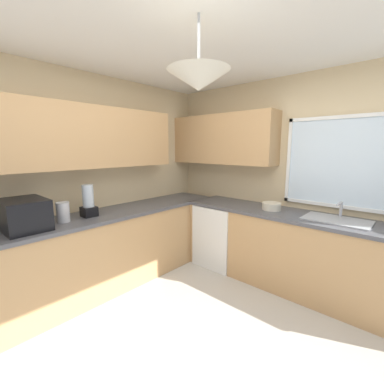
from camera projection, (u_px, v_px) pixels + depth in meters
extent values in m
plane|color=#B7B2A8|center=(197.00, 353.00, 2.13)|extent=(8.19, 8.19, 0.00)
cube|color=beige|center=(294.00, 179.00, 3.30)|extent=(3.77, 0.06, 2.56)
cube|color=beige|center=(83.00, 181.00, 3.14)|extent=(0.06, 3.84, 2.56)
cube|color=white|center=(199.00, 8.00, 1.69)|extent=(3.77, 3.84, 0.06)
cube|color=silver|center=(349.00, 163.00, 2.83)|extent=(1.28, 0.02, 0.96)
cube|color=white|center=(353.00, 116.00, 2.74)|extent=(1.36, 0.04, 0.04)
cube|color=white|center=(344.00, 207.00, 2.91)|extent=(1.36, 0.04, 0.04)
cube|color=white|center=(289.00, 161.00, 3.26)|extent=(0.04, 0.04, 1.04)
cube|color=tan|center=(70.00, 137.00, 2.78)|extent=(0.32, 2.61, 0.70)
cube|color=tan|center=(222.00, 140.00, 3.73)|extent=(1.64, 0.32, 0.70)
cylinder|color=#B7B7BC|center=(199.00, 42.00, 1.72)|extent=(0.02, 0.02, 0.35)
cone|color=silver|center=(199.00, 80.00, 1.77)|extent=(0.44, 0.44, 0.14)
cube|color=tan|center=(102.00, 253.00, 3.06)|extent=(0.62, 3.42, 0.88)
cube|color=#4C4C51|center=(99.00, 216.00, 2.98)|extent=(0.65, 3.45, 0.04)
cube|color=tan|center=(296.00, 253.00, 3.05)|extent=(2.83, 0.62, 0.88)
cube|color=#4C4C51|center=(299.00, 216.00, 2.98)|extent=(2.86, 0.65, 0.04)
cube|color=white|center=(221.00, 234.00, 3.74)|extent=(0.60, 0.60, 0.87)
cube|color=black|center=(24.00, 214.00, 2.40)|extent=(0.48, 0.36, 0.29)
cylinder|color=#B7B7BC|center=(63.00, 212.00, 2.65)|extent=(0.13, 0.13, 0.21)
cube|color=#9EA0A5|center=(336.00, 220.00, 2.71)|extent=(0.64, 0.40, 0.02)
cylinder|color=#B7B7BC|center=(341.00, 210.00, 2.81)|extent=(0.03, 0.03, 0.18)
cylinder|color=#B7B7BC|center=(339.00, 204.00, 2.73)|extent=(0.02, 0.20, 0.02)
cylinder|color=beige|center=(271.00, 206.00, 3.19)|extent=(0.23, 0.23, 0.09)
cube|color=black|center=(89.00, 212.00, 2.88)|extent=(0.15, 0.15, 0.11)
cylinder|color=#B2BCC6|center=(88.00, 196.00, 2.85)|extent=(0.12, 0.12, 0.25)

